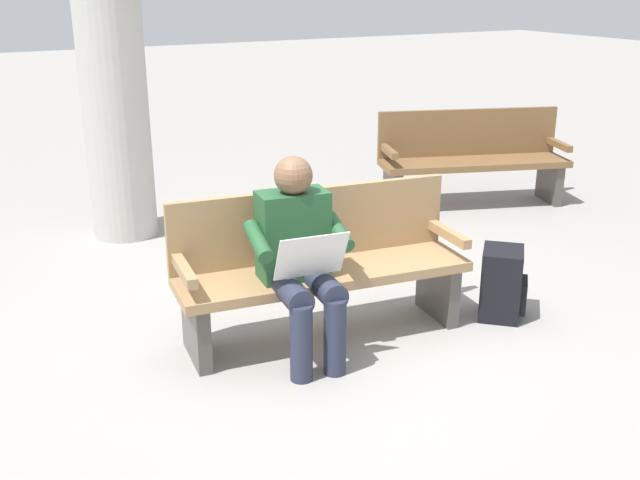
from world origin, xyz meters
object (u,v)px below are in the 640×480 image
support_pillar (109,42)px  bench_near (320,263)px  person_seated (300,255)px  bench_far (472,157)px  backpack (502,284)px

support_pillar → bench_near: bearing=103.0°
person_seated → support_pillar: (0.33, -2.68, 0.99)m
bench_far → support_pillar: support_pillar is taller
backpack → bench_far: bearing=-124.7°
backpack → bench_far: (-1.49, -2.15, 0.23)m
person_seated → bench_far: bearing=-138.5°
bench_near → person_seated: (0.24, 0.21, 0.17)m
bench_near → backpack: size_ratio=3.98×
person_seated → support_pillar: 2.88m
bench_near → bench_far: bearing=-139.1°
bench_far → person_seated: bearing=53.3°
bench_far → support_pillar: (3.21, -0.69, 1.16)m
backpack → bench_far: 2.63m
person_seated → bench_far: size_ratio=0.63×
person_seated → backpack: bearing=-179.7°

